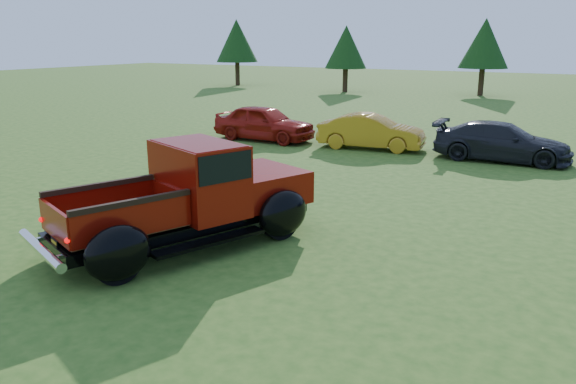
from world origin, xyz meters
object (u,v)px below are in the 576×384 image
(pickup_truck, at_px, (200,195))
(tree_far_west, at_px, (237,41))
(tree_west, at_px, (346,47))
(tree_mid_left, at_px, (485,43))
(show_car_red, at_px, (264,123))
(show_car_yellow, at_px, (371,132))
(show_car_grey, at_px, (502,142))

(pickup_truck, bearing_deg, tree_far_west, 144.86)
(tree_far_west, distance_m, tree_west, 10.06)
(tree_mid_left, distance_m, show_car_red, 22.17)
(tree_west, xyz_separation_m, show_car_red, (5.50, -19.72, -2.45))
(tree_far_west, bearing_deg, show_car_yellow, -46.06)
(tree_mid_left, xyz_separation_m, show_car_yellow, (0.61, -21.34, -2.79))
(show_car_grey, bearing_deg, tree_west, 33.61)
(tree_far_west, height_order, show_car_yellow, tree_far_west)
(tree_mid_left, xyz_separation_m, show_car_grey, (4.86, -21.17, -2.79))
(show_car_yellow, distance_m, show_car_grey, 4.26)
(tree_far_west, bearing_deg, tree_west, -5.71)
(tree_west, bearing_deg, pickup_truck, -70.89)
(tree_west, bearing_deg, tree_far_west, 174.29)
(tree_far_west, relative_size, show_car_red, 1.35)
(show_car_grey, bearing_deg, tree_far_west, 47.53)
(tree_far_west, distance_m, show_car_yellow, 28.41)
(tree_mid_left, relative_size, show_car_grey, 1.22)
(tree_west, xyz_separation_m, show_car_grey, (13.86, -19.17, -2.51))
(tree_mid_left, distance_m, pickup_truck, 31.64)
(tree_far_west, relative_size, show_car_grey, 1.27)
(tree_mid_left, xyz_separation_m, pickup_truck, (1.23, -31.52, -2.49))
(show_car_red, height_order, show_car_yellow, show_car_red)
(tree_west, relative_size, tree_mid_left, 0.92)
(tree_west, relative_size, pickup_truck, 0.86)
(show_car_grey, bearing_deg, show_car_red, 91.49)
(show_car_red, bearing_deg, tree_west, 16.16)
(tree_mid_left, distance_m, show_car_grey, 21.90)
(tree_mid_left, relative_size, pickup_truck, 0.93)
(tree_far_west, height_order, show_car_red, tree_far_west)
(pickup_truck, height_order, show_car_red, pickup_truck)
(pickup_truck, bearing_deg, tree_west, 130.43)
(show_car_grey, bearing_deg, tree_mid_left, 10.68)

